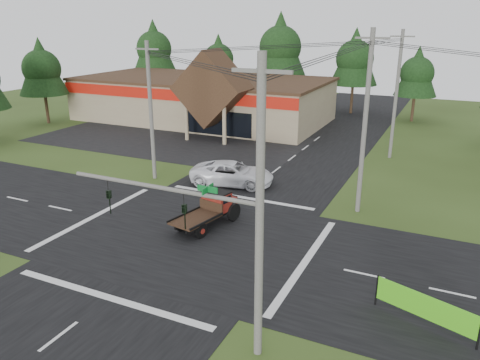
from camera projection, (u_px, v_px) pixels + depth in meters
The scene contains 19 objects.
ground at pixel (189, 237), 27.07m from camera, with size 120.00×120.00×0.00m, color #2E3E16.
road_ns at pixel (189, 236), 27.07m from camera, with size 12.00×120.00×0.02m, color black.
road_ew at pixel (189, 236), 27.07m from camera, with size 120.00×12.00×0.02m, color black.
parking_apron at pixel (168, 140), 48.97m from camera, with size 28.00×14.00×0.02m, color black.
cvs_building at pixel (203, 98), 57.81m from camera, with size 30.40×18.20×9.19m.
traffic_signal_mast at pixel (216, 238), 16.87m from camera, with size 8.12×0.24×7.00m.
utility_pole_nr at pixel (260, 215), 15.80m from camera, with size 2.00×0.30×11.00m.
utility_pole_nw at pixel (151, 111), 35.40m from camera, with size 2.00×0.30×10.50m.
utility_pole_ne at pixel (365, 123), 28.79m from camera, with size 2.00×0.30×11.50m.
utility_pole_n at pixel (396, 94), 40.83m from camera, with size 2.00×0.30×11.20m.
tree_row_a at pixel (154, 47), 70.79m from camera, with size 6.72×6.72×12.12m.
tree_row_b at pixel (219, 57), 68.92m from camera, with size 5.60×5.60×10.10m.
tree_row_c at pixel (280, 45), 63.38m from camera, with size 7.28×7.28×13.13m.
tree_row_d at pixel (355, 57), 60.65m from camera, with size 6.16×6.16×11.11m.
tree_row_e at pixel (417, 72), 56.15m from camera, with size 5.04×5.04×9.09m.
tree_side_w at pixel (41, 67), 54.91m from camera, with size 5.60×5.60×10.10m.
antique_flatbed_truck at pixel (207, 211), 28.10m from camera, with size 1.85×4.84×2.02m, color #5E0D0F, non-canonical shape.
roadside_banner at pixel (424, 310), 18.94m from camera, with size 4.36×0.13×1.49m, color #49B618, non-canonical shape.
white_pickup at pixel (232, 173), 35.45m from camera, with size 2.88×6.26×1.74m, color white.
Camera 1 is at (13.10, -20.97, 11.86)m, focal length 35.00 mm.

